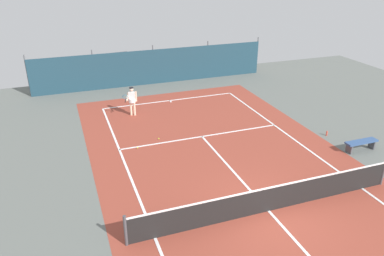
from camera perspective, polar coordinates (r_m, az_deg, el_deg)
ground_plane at (r=13.79m, az=11.50°, el=-12.20°), size 36.00×36.00×0.00m
court_surface at (r=13.79m, az=11.50°, el=-12.19°), size 11.02×26.60×0.01m
tennis_net at (r=13.49m, az=11.68°, el=-10.46°), size 10.12×0.10×1.10m
back_fence at (r=27.15m, az=-6.03°, el=8.34°), size 16.30×0.98×2.70m
tennis_player at (r=21.15m, az=-9.08°, el=4.33°), size 0.84×0.65×1.64m
tennis_ball_near_player at (r=17.74m, az=-8.24°, el=-2.97°), size 0.07×0.07×0.07m
tennis_ball_midcourt at (r=18.48m, az=-5.07°, el=-1.62°), size 0.07×0.07×0.07m
parked_car at (r=28.45m, az=-10.66°, el=9.16°), size 2.34×4.36×1.68m
courtside_bench at (r=18.87m, az=24.25°, el=-2.11°), size 1.60×0.40×0.49m
water_bottle at (r=19.93m, az=19.73°, el=-0.77°), size 0.08×0.08×0.24m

